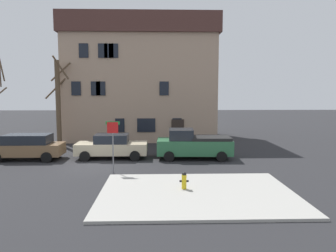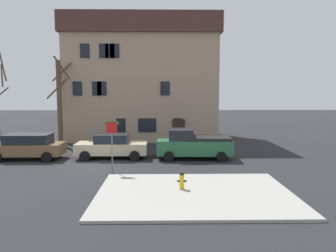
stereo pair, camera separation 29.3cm
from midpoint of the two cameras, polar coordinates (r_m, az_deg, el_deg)
The scene contains 10 objects.
ground_plane at distance 20.31m, azimuth -13.44°, elevation -6.92°, with size 120.00×120.00×0.00m, color #262628.
sidewalk_slab at distance 14.52m, azimuth 4.58°, elevation -11.80°, with size 8.54×6.25×0.12m, color #A8A59E.
building_main at distance 31.94m, azimuth -4.97°, elevation 8.32°, with size 14.22×8.11×11.39m.
tree_bare_mid at distance 28.34m, azimuth -19.17°, elevation 4.30°, with size 2.27×2.28×7.40m.
car_brown_wagon at distance 23.42m, azimuth -24.05°, elevation -3.34°, with size 4.70×2.11×1.71m.
car_beige_sedan at distance 22.22m, azimuth -10.30°, elevation -3.55°, with size 4.78×2.10×1.65m.
pickup_truck_green at distance 21.85m, azimuth 4.19°, elevation -3.26°, with size 5.10×2.50×2.01m.
fire_hydrant at distance 14.79m, azimuth 2.30°, elevation -9.58°, with size 0.42×0.22×0.78m.
street_sign_pole at distance 17.87m, azimuth -10.23°, elevation -2.00°, with size 0.76×0.07×2.91m.
bicycle_leaning at distance 26.60m, azimuth -20.66°, elevation -3.27°, with size 1.70×0.51×1.03m.
Camera 1 is at (3.95, -19.37, 4.52)m, focal length 34.36 mm.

